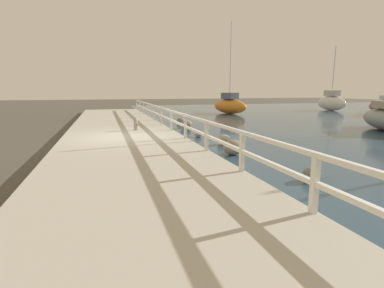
% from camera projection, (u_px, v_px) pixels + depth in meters
% --- Properties ---
extents(ground_plane, '(120.00, 120.00, 0.00)m').
position_uv_depth(ground_plane, '(124.00, 143.00, 12.24)').
color(ground_plane, '#4C473D').
extents(dock_walkway, '(4.78, 36.00, 0.28)m').
position_uv_depth(dock_walkway, '(123.00, 140.00, 12.22)').
color(dock_walkway, '#B2AD9E').
rests_on(dock_walkway, ground).
extents(railing, '(0.10, 32.50, 0.95)m').
position_uv_depth(railing, '(178.00, 119.00, 12.72)').
color(railing, white).
rests_on(railing, dock_walkway).
extents(boulder_downstream, '(0.38, 0.34, 0.29)m').
position_uv_depth(boulder_downstream, '(198.00, 134.00, 13.76)').
color(boulder_downstream, gray).
rests_on(boulder_downstream, ground).
extents(boulder_mid_strip, '(0.48, 0.43, 0.36)m').
position_uv_depth(boulder_mid_strip, '(180.00, 121.00, 19.42)').
color(boulder_mid_strip, '#666056').
rests_on(boulder_mid_strip, ground).
extents(boulder_water_edge, '(0.43, 0.39, 0.32)m').
position_uv_depth(boulder_water_edge, '(312.00, 174.00, 7.13)').
color(boulder_water_edge, '#666056').
rests_on(boulder_water_edge, ground).
extents(boulder_far_strip, '(0.68, 0.61, 0.51)m').
position_uv_depth(boulder_far_strip, '(233.00, 147.00, 9.99)').
color(boulder_far_strip, slate).
rests_on(boulder_far_strip, ground).
extents(boulder_upstream, '(0.54, 0.49, 0.41)m').
position_uv_depth(boulder_upstream, '(224.00, 140.00, 11.83)').
color(boulder_upstream, gray).
rests_on(boulder_upstream, ground).
extents(boulder_near_dock, '(0.65, 0.59, 0.49)m').
position_uv_depth(boulder_near_dock, '(186.00, 124.00, 16.89)').
color(boulder_near_dock, slate).
rests_on(boulder_near_dock, ground).
extents(mooring_bollard, '(0.19, 0.19, 0.59)m').
position_uv_depth(mooring_bollard, '(136.00, 124.00, 13.97)').
color(mooring_bollard, gray).
rests_on(mooring_bollard, dock_walkway).
extents(sailboat_orange, '(2.41, 4.54, 8.05)m').
position_uv_depth(sailboat_orange, '(230.00, 105.00, 27.37)').
color(sailboat_orange, orange).
rests_on(sailboat_orange, water_surface).
extents(sailboat_white, '(1.09, 4.14, 6.57)m').
position_uv_depth(sailboat_white, '(331.00, 102.00, 31.58)').
color(sailboat_white, white).
rests_on(sailboat_white, water_surface).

